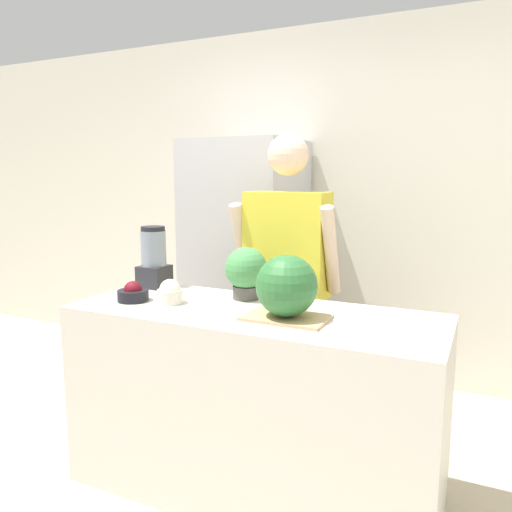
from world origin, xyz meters
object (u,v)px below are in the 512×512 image
object	(u,v)px
person	(287,287)
blender	(154,258)
bowl_cream	(170,293)
bowl_cherries	(133,294)
potted_plant	(246,271)
refrigerator	(246,262)
watermelon	(287,286)

from	to	relation	value
person	blender	size ratio (longest dim) A/B	5.11
person	blender	bearing A→B (deg)	-152.90
bowl_cream	blender	size ratio (longest dim) A/B	0.37
bowl_cherries	blender	xyz separation A→B (m)	(-0.10, 0.31, 0.12)
potted_plant	bowl_cherries	bearing A→B (deg)	-149.97
refrigerator	bowl_cream	bearing A→B (deg)	-80.05
blender	potted_plant	size ratio (longest dim) A/B	1.29
bowl_cherries	potted_plant	size ratio (longest dim) A/B	0.58
bowl_cherries	potted_plant	distance (m)	0.57
bowl_cream	blender	world-z (taller)	blender
watermelon	potted_plant	xyz separation A→B (m)	(-0.32, 0.26, -0.01)
refrigerator	bowl_cream	distance (m)	1.31
bowl_cream	person	bearing A→B (deg)	58.94
person	bowl_cream	distance (m)	0.71
bowl_cherries	watermelon	bearing A→B (deg)	1.68
potted_plant	refrigerator	bearing A→B (deg)	116.26
blender	watermelon	bearing A→B (deg)	-17.43
bowl_cherries	refrigerator	bearing A→B (deg)	91.38
watermelon	bowl_cream	xyz separation A→B (m)	(-0.61, 0.01, -0.10)
bowl_cream	refrigerator	bearing A→B (deg)	99.95
bowl_cherries	bowl_cream	xyz separation A→B (m)	(0.19, 0.04, 0.01)
person	blender	world-z (taller)	person
refrigerator	blender	world-z (taller)	refrigerator
person	bowl_cherries	size ratio (longest dim) A/B	11.35
watermelon	bowl_cherries	xyz separation A→B (m)	(-0.81, -0.02, -0.11)
person	potted_plant	world-z (taller)	person
potted_plant	watermelon	bearing A→B (deg)	-38.64
refrigerator	watermelon	bearing A→B (deg)	-57.28
refrigerator	bowl_cream	xyz separation A→B (m)	(0.23, -1.29, 0.07)
refrigerator	blender	size ratio (longest dim) A/B	5.18
refrigerator	person	distance (m)	0.91
bowl_cream	potted_plant	distance (m)	0.39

